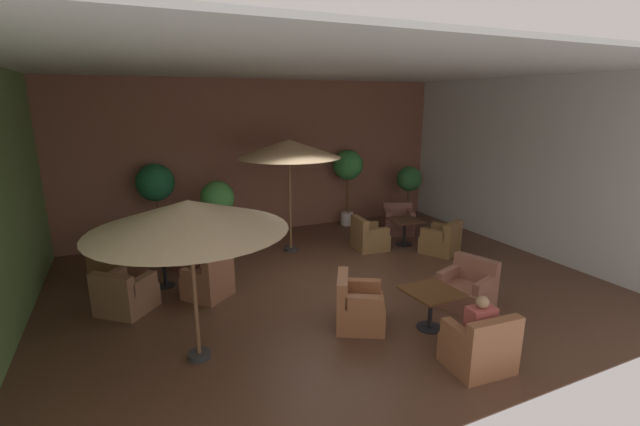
% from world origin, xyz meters
% --- Properties ---
extents(ground_plane, '(10.63, 8.29, 0.02)m').
position_xyz_m(ground_plane, '(0.00, 0.00, -0.01)').
color(ground_plane, '#513324').
extents(wall_back_brick, '(10.63, 0.08, 4.13)m').
position_xyz_m(wall_back_brick, '(0.00, 4.11, 2.06)').
color(wall_back_brick, brown).
rests_on(wall_back_brick, ground_plane).
extents(wall_right_plain, '(0.08, 8.29, 4.13)m').
position_xyz_m(wall_right_plain, '(5.27, 0.00, 2.06)').
color(wall_right_plain, silver).
rests_on(wall_right_plain, ground_plane).
extents(ceiling_slab, '(10.63, 8.29, 0.06)m').
position_xyz_m(ceiling_slab, '(0.00, 0.00, 4.16)').
color(ceiling_slab, silver).
rests_on(ceiling_slab, wall_back_brick).
extents(cafe_table_front_left, '(0.84, 0.84, 0.66)m').
position_xyz_m(cafe_table_front_left, '(-2.99, 1.24, 0.54)').
color(cafe_table_front_left, black).
rests_on(cafe_table_front_left, ground_plane).
extents(armchair_front_left_north, '(1.02, 1.02, 0.84)m').
position_xyz_m(armchair_front_left_north, '(-2.28, 0.40, 0.31)').
color(armchair_front_left_north, brown).
rests_on(armchair_front_left_north, ground_plane).
extents(armchair_front_left_east, '(1.01, 1.02, 0.77)m').
position_xyz_m(armchair_front_left_east, '(-2.27, 2.08, 0.30)').
color(armchair_front_left_east, '#92503F').
rests_on(armchair_front_left_east, ground_plane).
extents(armchair_front_left_south, '(1.11, 1.11, 0.81)m').
position_xyz_m(armchair_front_left_south, '(-3.85, 1.94, 0.31)').
color(armchair_front_left_south, brown).
rests_on(armchair_front_left_south, ground_plane).
extents(armchair_front_left_west, '(1.12, 1.12, 0.78)m').
position_xyz_m(armchair_front_left_west, '(-3.72, 0.42, 0.31)').
color(armchair_front_left_west, brown).
rests_on(armchair_front_left_west, ground_plane).
extents(cafe_table_front_right, '(0.83, 0.83, 0.66)m').
position_xyz_m(cafe_table_front_right, '(0.74, -2.25, 0.52)').
color(cafe_table_front_right, black).
rests_on(cafe_table_front_right, ground_plane).
extents(armchair_front_right_north, '(1.01, 1.03, 0.85)m').
position_xyz_m(armchair_front_right_north, '(1.84, -1.88, 0.31)').
color(armchair_front_right_north, '#8E5946').
rests_on(armchair_front_right_north, ground_plane).
extents(armchair_front_right_east, '(1.04, 1.06, 0.87)m').
position_xyz_m(armchair_front_right_east, '(-0.28, -1.69, 0.33)').
color(armchair_front_right_east, brown).
rests_on(armchair_front_right_east, ground_plane).
extents(armchair_front_right_south, '(0.87, 0.76, 0.85)m').
position_xyz_m(armchair_front_right_south, '(0.65, -3.40, 0.32)').
color(armchair_front_right_south, '#905938').
rests_on(armchair_front_right_south, ground_plane).
extents(cafe_table_mid_center, '(0.81, 0.81, 0.66)m').
position_xyz_m(cafe_table_mid_center, '(2.82, 1.42, 0.50)').
color(cafe_table_mid_center, black).
rests_on(cafe_table_mid_center, ground_plane).
extents(armchair_mid_center_north, '(0.82, 0.80, 0.82)m').
position_xyz_m(armchair_mid_center_north, '(1.82, 1.51, 0.30)').
color(armchair_mid_center_north, brown).
rests_on(armchair_mid_center_north, ground_plane).
extents(armchair_mid_center_east, '(1.05, 1.05, 0.81)m').
position_xyz_m(armchair_mid_center_east, '(3.28, 0.53, 0.31)').
color(armchair_mid_center_east, brown).
rests_on(armchair_mid_center_east, ground_plane).
extents(armchair_mid_center_south, '(1.04, 1.01, 0.83)m').
position_xyz_m(armchair_mid_center_south, '(3.26, 2.31, 0.32)').
color(armchair_mid_center_south, brown).
rests_on(armchair_mid_center_south, ground_plane).
extents(patio_umbrella_tall_red, '(2.62, 2.62, 2.32)m').
position_xyz_m(patio_umbrella_tall_red, '(-2.79, -1.55, 2.11)').
color(patio_umbrella_tall_red, '#2D2D2D').
rests_on(patio_umbrella_tall_red, ground_plane).
extents(patio_umbrella_center_beige, '(2.42, 2.42, 2.71)m').
position_xyz_m(patio_umbrella_center_beige, '(0.02, 2.19, 2.49)').
color(patio_umbrella_center_beige, '#2D2D2D').
rests_on(patio_umbrella_center_beige, ground_plane).
extents(potted_tree_left_corner, '(0.90, 0.90, 2.13)m').
position_xyz_m(potted_tree_left_corner, '(-2.87, 3.63, 1.60)').
color(potted_tree_left_corner, silver).
rests_on(potted_tree_left_corner, ground_plane).
extents(potted_tree_mid_left, '(0.74, 0.74, 1.69)m').
position_xyz_m(potted_tree_mid_left, '(4.19, 3.20, 1.19)').
color(potted_tree_mid_left, '#322B2B').
rests_on(potted_tree_mid_left, ground_plane).
extents(potted_tree_mid_right, '(0.87, 0.87, 2.22)m').
position_xyz_m(potted_tree_mid_right, '(2.36, 3.65, 1.66)').
color(potted_tree_mid_right, silver).
rests_on(potted_tree_mid_right, ground_plane).
extents(potted_tree_right_corner, '(0.79, 0.79, 1.75)m').
position_xyz_m(potted_tree_right_corner, '(-1.57, 2.83, 1.21)').
color(potted_tree_right_corner, '#3C3336').
rests_on(potted_tree_right_corner, ground_plane).
extents(patron_blue_shirt, '(0.39, 0.26, 0.63)m').
position_xyz_m(patron_blue_shirt, '(0.66, -3.36, 0.70)').
color(patron_blue_shirt, '#AB4A41').
rests_on(patron_blue_shirt, ground_plane).
extents(iced_drink_cup, '(0.08, 0.08, 0.11)m').
position_xyz_m(iced_drink_cup, '(-2.99, 1.31, 0.72)').
color(iced_drink_cup, white).
rests_on(iced_drink_cup, cafe_table_front_left).
extents(open_laptop, '(0.31, 0.23, 0.20)m').
position_xyz_m(open_laptop, '(-2.97, 1.21, 0.71)').
color(open_laptop, '#9EA0A5').
rests_on(open_laptop, cafe_table_front_left).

